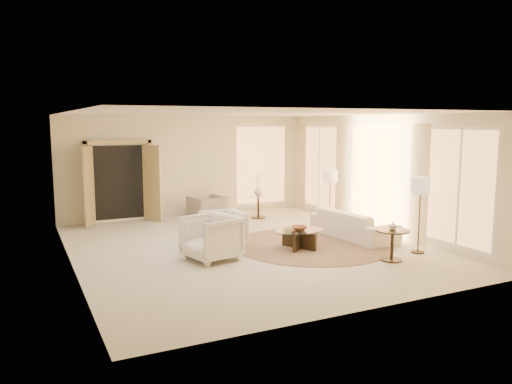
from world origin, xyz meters
name	(u,v)px	position (x,y,z in m)	size (l,w,h in m)	color
room	(247,181)	(0.00, 0.00, 1.40)	(7.04, 8.04, 2.83)	beige
windows_right	(376,176)	(3.45, 0.10, 1.35)	(0.10, 6.40, 2.40)	#FFB866
window_back_corner	(261,165)	(2.30, 3.95, 1.35)	(1.70, 0.10, 2.40)	#FFB866
curtains_right	(351,174)	(3.40, 1.00, 1.30)	(0.06, 5.20, 2.60)	#C7B792
french_doors	(120,182)	(-1.90, 3.82, 1.07)	(1.95, 0.66, 2.16)	tan
area_rug	(312,244)	(1.33, -0.45, 0.01)	(3.44, 3.44, 0.01)	#493325
sofa	(353,224)	(2.51, -0.32, 0.32)	(2.18, 0.85, 0.64)	white
armchair_left	(223,227)	(-0.46, 0.24, 0.42)	(0.81, 0.76, 0.84)	white
armchair_right	(211,236)	(-1.04, -0.61, 0.47)	(0.92, 0.86, 0.94)	white
accent_chair	(208,204)	(0.37, 3.40, 0.40)	(0.92, 0.60, 0.80)	gray
coffee_table	(299,237)	(0.90, -0.62, 0.25)	(1.25, 1.25, 0.40)	black
end_table	(392,240)	(2.03, -2.17, 0.41)	(0.64, 0.64, 0.60)	black
side_table	(258,204)	(1.63, 2.79, 0.38)	(0.54, 0.54, 0.63)	#2C2419
floor_lamp_near	(330,179)	(2.65, 0.84, 1.24)	(0.35, 0.35, 1.46)	#2C2419
floor_lamp_far	(421,189)	(2.90, -1.96, 1.31)	(0.37, 0.37, 1.54)	#2C2419
bowl	(299,228)	(0.90, -0.62, 0.44)	(0.33, 0.33, 0.08)	brown
end_vase	(393,226)	(2.03, -2.17, 0.68)	(0.16, 0.16, 0.16)	silver
side_vase	(258,191)	(1.63, 2.79, 0.74)	(0.23, 0.23, 0.24)	silver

